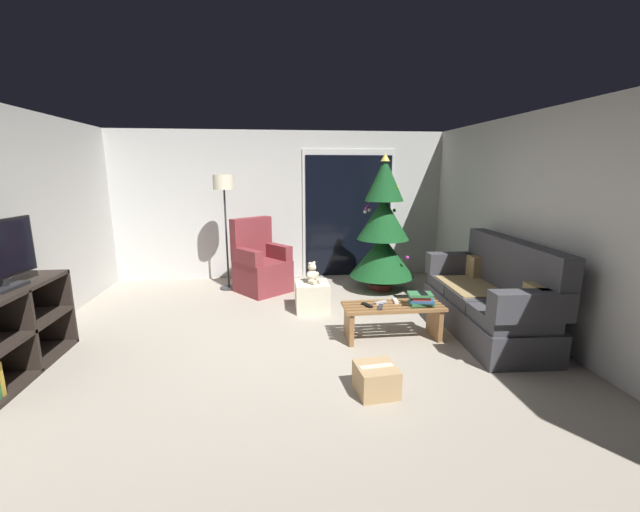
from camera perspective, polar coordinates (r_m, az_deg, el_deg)
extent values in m
plane|color=#9E9384|center=(4.28, -4.39, -13.34)|extent=(7.00, 7.00, 0.00)
cube|color=beige|center=(6.95, -5.53, 7.24)|extent=(5.72, 0.12, 2.50)
cube|color=beige|center=(4.91, 30.98, 3.54)|extent=(0.12, 6.00, 2.50)
cube|color=silver|center=(7.00, 4.08, 6.08)|extent=(1.60, 0.02, 2.20)
cube|color=black|center=(6.99, 4.10, 5.65)|extent=(1.50, 0.02, 2.10)
cube|color=#3D3D42|center=(5.02, 22.39, -8.23)|extent=(0.85, 1.93, 0.34)
cube|color=#3D3D42|center=(4.42, 25.92, -7.99)|extent=(0.71, 0.63, 0.14)
cube|color=#3D3D42|center=(4.93, 22.40, -5.63)|extent=(0.71, 0.63, 0.14)
cube|color=#3D3D42|center=(5.47, 19.58, -3.70)|extent=(0.71, 0.63, 0.14)
cube|color=#3D3D42|center=(4.99, 26.05, -1.35)|extent=(0.29, 1.91, 0.60)
cube|color=#3D3D42|center=(4.16, 28.12, -6.36)|extent=(0.77, 0.24, 0.28)
cube|color=#3D3D42|center=(5.65, 18.93, -0.97)|extent=(0.77, 0.24, 0.28)
cube|color=#997F51|center=(5.12, 21.06, -3.98)|extent=(0.64, 0.93, 0.02)
cube|color=#997F51|center=(4.38, 28.75, -5.54)|extent=(0.13, 0.33, 0.28)
cube|color=#997F51|center=(5.56, 21.12, -1.33)|extent=(0.13, 0.33, 0.28)
cube|color=olive|center=(4.31, 11.13, -7.88)|extent=(1.10, 0.05, 0.04)
cube|color=olive|center=(4.39, 10.79, -7.49)|extent=(1.10, 0.05, 0.04)
cube|color=olive|center=(4.47, 10.46, -7.12)|extent=(1.10, 0.05, 0.04)
cube|color=olive|center=(4.55, 10.14, -6.76)|extent=(1.10, 0.05, 0.04)
cube|color=olive|center=(4.63, 9.83, -6.42)|extent=(1.10, 0.05, 0.04)
cube|color=olive|center=(4.43, 4.18, -9.88)|extent=(0.05, 0.36, 0.36)
cube|color=olive|center=(4.70, 16.16, -9.01)|extent=(0.05, 0.36, 0.36)
cube|color=#333338|center=(4.33, 8.71, -7.28)|extent=(0.09, 0.16, 0.02)
cube|color=black|center=(4.37, 6.79, -7.03)|extent=(0.10, 0.16, 0.02)
cube|color=silver|center=(4.56, 10.82, -6.35)|extent=(0.06, 0.16, 0.02)
cube|color=#ADADB2|center=(4.48, 8.73, -6.63)|extent=(0.16, 0.10, 0.02)
cube|color=#337042|center=(4.51, 14.37, -6.62)|extent=(0.26, 0.15, 0.04)
cube|color=#285684|center=(4.50, 14.40, -6.22)|extent=(0.28, 0.22, 0.03)
cube|color=#A32D28|center=(4.49, 14.24, -5.76)|extent=(0.22, 0.19, 0.04)
cube|color=#337042|center=(4.48, 14.22, -5.37)|extent=(0.28, 0.22, 0.03)
cube|color=black|center=(4.46, 14.62, -5.19)|extent=(0.08, 0.15, 0.01)
cylinder|color=#4C1E19|center=(6.37, 8.77, -4.29)|extent=(0.36, 0.36, 0.10)
cylinder|color=brown|center=(6.34, 8.80, -3.33)|extent=(0.08, 0.08, 0.12)
cone|color=#14471E|center=(6.25, 8.91, 0.05)|extent=(1.01, 1.01, 0.64)
cone|color=#14471E|center=(6.16, 9.09, 5.38)|extent=(0.80, 0.80, 0.64)
cone|color=#14471E|center=(6.12, 9.28, 10.84)|extent=(0.59, 0.59, 0.64)
sphere|color=#B233A5|center=(6.20, 7.01, 7.90)|extent=(0.06, 0.06, 0.06)
sphere|color=white|center=(6.32, 7.17, 6.59)|extent=(0.06, 0.06, 0.06)
sphere|color=#B233A5|center=(6.25, 6.92, 7.04)|extent=(0.06, 0.06, 0.06)
sphere|color=#B233A5|center=(6.20, 6.70, 6.85)|extent=(0.06, 0.06, 0.06)
sphere|color=#B233A5|center=(6.36, 9.60, 8.06)|extent=(0.06, 0.06, 0.06)
sphere|color=#B233A5|center=(6.21, 7.38, 8.87)|extent=(0.06, 0.06, 0.06)
sphere|color=#B233A5|center=(6.03, 12.44, -0.22)|extent=(0.06, 0.06, 0.06)
sphere|color=white|center=(6.13, 6.52, 6.36)|extent=(0.06, 0.06, 0.06)
sphere|color=gold|center=(6.13, 11.03, 9.64)|extent=(0.06, 0.06, 0.06)
sphere|color=#1E8C33|center=(6.37, 10.66, 6.47)|extent=(0.06, 0.06, 0.06)
cone|color=#EAD14C|center=(6.12, 9.38, 13.87)|extent=(0.14, 0.14, 0.12)
cube|color=maroon|center=(6.21, -8.19, -3.70)|extent=(0.95, 0.95, 0.31)
cube|color=maroon|center=(6.15, -8.26, -1.50)|extent=(0.95, 0.95, 0.18)
cube|color=maroon|center=(6.28, -9.83, 2.56)|extent=(0.63, 0.54, 0.64)
cube|color=maroon|center=(6.26, -6.14, 0.67)|extent=(0.47, 0.54, 0.22)
cube|color=maroon|center=(5.93, -10.38, -0.09)|extent=(0.47, 0.54, 0.22)
cylinder|color=#2D2D30|center=(6.51, -12.96, -4.46)|extent=(0.28, 0.28, 0.02)
cylinder|color=#2D2D30|center=(6.33, -13.30, 2.38)|extent=(0.03, 0.03, 1.55)
cylinder|color=beige|center=(6.25, -13.69, 10.31)|extent=(0.32, 0.32, 0.22)
cube|color=black|center=(4.72, -37.20, -13.16)|extent=(0.40, 1.40, 0.04)
cube|color=black|center=(4.48, -38.47, -3.97)|extent=(0.40, 1.40, 0.04)
cube|color=black|center=(5.14, -33.95, -6.13)|extent=(0.40, 0.04, 0.82)
cube|color=black|center=(4.58, -37.83, -8.68)|extent=(0.40, 0.04, 0.78)
cube|color=black|center=(4.58, -37.83, -8.68)|extent=(0.40, 1.33, 0.04)
cube|color=black|center=(4.47, -38.53, -3.56)|extent=(0.23, 0.37, 0.03)
cube|color=black|center=(4.46, -38.61, -3.00)|extent=(0.04, 0.06, 0.06)
cube|color=black|center=(4.39, -38.89, 0.65)|extent=(0.07, 0.79, 0.47)
cube|color=beige|center=(5.34, -1.15, -5.80)|extent=(0.44, 0.44, 0.38)
cylinder|color=beige|center=(5.27, -0.31, -3.53)|extent=(0.12, 0.13, 0.06)
cylinder|color=beige|center=(5.20, -1.11, -3.73)|extent=(0.12, 0.13, 0.06)
sphere|color=beige|center=(5.26, -1.16, -2.79)|extent=(0.15, 0.15, 0.15)
sphere|color=beige|center=(5.23, -1.17, -1.53)|extent=(0.11, 0.11, 0.11)
sphere|color=#F4E5C1|center=(5.20, -0.79, -1.73)|extent=(0.04, 0.04, 0.04)
sphere|color=beige|center=(5.25, -0.87, -0.97)|extent=(0.04, 0.04, 0.04)
sphere|color=beige|center=(5.20, -1.47, -1.10)|extent=(0.04, 0.04, 0.04)
sphere|color=beige|center=(5.29, -0.45, -2.59)|extent=(0.06, 0.06, 0.06)
sphere|color=beige|center=(5.20, -1.58, -2.87)|extent=(0.06, 0.06, 0.06)
cube|color=tan|center=(3.52, 8.08, -17.19)|extent=(0.36, 0.36, 0.24)
cube|color=beige|center=(3.46, 8.14, -15.40)|extent=(0.29, 0.09, 0.00)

